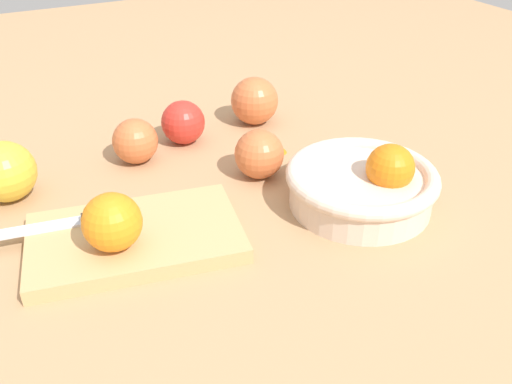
{
  "coord_description": "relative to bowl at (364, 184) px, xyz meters",
  "views": [
    {
      "loc": [
        0.22,
        0.59,
        0.41
      ],
      "look_at": [
        -0.05,
        0.06,
        0.04
      ],
      "focal_mm": 39.26,
      "sensor_mm": 36.0,
      "label": 1
    }
  ],
  "objects": [
    {
      "name": "ground_plane",
      "position": [
        0.19,
        -0.09,
        -0.03
      ],
      "size": [
        2.4,
        2.4,
        0.0
      ],
      "primitive_type": "plane",
      "color": "tan"
    },
    {
      "name": "apple_front_left",
      "position": [
        0.15,
        -0.28,
        0.0
      ],
      "size": [
        0.07,
        0.07,
        0.07
      ],
      "primitive_type": "sphere",
      "color": "red",
      "rests_on": "ground_plane"
    },
    {
      "name": "cutting_board",
      "position": [
        0.3,
        -0.05,
        -0.02
      ],
      "size": [
        0.27,
        0.2,
        0.02
      ],
      "primitive_type": "cube",
      "rotation": [
        0.0,
        0.0,
        -0.18
      ],
      "color": "tan",
      "rests_on": "ground_plane"
    },
    {
      "name": "bowl",
      "position": [
        0.0,
        0.0,
        0.0
      ],
      "size": [
        0.2,
        0.2,
        0.09
      ],
      "color": "beige",
      "rests_on": "ground_plane"
    },
    {
      "name": "apple_front_right",
      "position": [
        0.42,
        -0.23,
        0.01
      ],
      "size": [
        0.08,
        0.08,
        0.08
      ],
      "primitive_type": "sphere",
      "color": "gold",
      "rests_on": "ground_plane"
    },
    {
      "name": "apple_front_right_2",
      "position": [
        0.23,
        -0.26,
        0.0
      ],
      "size": [
        0.07,
        0.07,
        0.07
      ],
      "primitive_type": "sphere",
      "color": "#CC6638",
      "rests_on": "ground_plane"
    },
    {
      "name": "orange_on_board",
      "position": [
        0.32,
        -0.03,
        0.02
      ],
      "size": [
        0.07,
        0.07,
        0.07
      ],
      "primitive_type": "sphere",
      "color": "orange",
      "rests_on": "cutting_board"
    },
    {
      "name": "knife",
      "position": [
        0.36,
        -0.1,
        -0.01
      ],
      "size": [
        0.16,
        0.04,
        0.01
      ],
      "color": "silver",
      "rests_on": "cutting_board"
    },
    {
      "name": "apple_front_left_2",
      "position": [
        0.01,
        -0.3,
        0.01
      ],
      "size": [
        0.08,
        0.08,
        0.08
      ],
      "primitive_type": "sphere",
      "color": "#CC6638",
      "rests_on": "ground_plane"
    },
    {
      "name": "citrus_peel",
      "position": [
        0.03,
        -0.19,
        -0.03
      ],
      "size": [
        0.06,
        0.06,
        0.01
      ],
      "primitive_type": "ellipsoid",
      "rotation": [
        0.0,
        0.0,
        5.42
      ],
      "color": "orange",
      "rests_on": "ground_plane"
    },
    {
      "name": "apple_front_left_3",
      "position": [
        0.09,
        -0.13,
        0.0
      ],
      "size": [
        0.07,
        0.07,
        0.07
      ],
      "primitive_type": "sphere",
      "color": "#CC6638",
      "rests_on": "ground_plane"
    }
  ]
}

